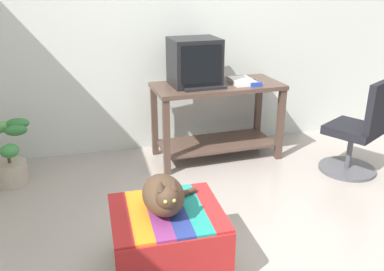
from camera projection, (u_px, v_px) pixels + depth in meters
The scene contains 12 objects.
ground_plane at pixel (235, 259), 2.64m from camera, with size 14.00×14.00×0.00m, color #9E9389.
back_wall at pixel (170, 22), 4.02m from camera, with size 8.00×0.10×2.60m, color silver.
desk at pixel (217, 109), 3.99m from camera, with size 1.26×0.64×0.75m.
tv_monitor at pixel (194, 62), 3.79m from camera, with size 0.47×0.43×0.44m.
keyboard at pixel (204, 88), 3.73m from camera, with size 0.40×0.15×0.02m, color black.
book at pixel (242, 81), 3.92m from camera, with size 0.20×0.29×0.04m, color white.
ottoman_with_blanket at pixel (168, 240), 2.50m from camera, with size 0.66×0.60×0.41m.
cat at pixel (164, 195), 2.38m from camera, with size 0.37×0.39×0.28m.
potted_plant at pixel (9, 156), 3.53m from camera, with size 0.39×0.42×0.57m.
office_chair at pixel (359, 134), 3.69m from camera, with size 0.58×0.58×0.89m.
stapler at pixel (256, 84), 3.81m from camera, with size 0.04×0.11×0.04m, color #2342B7.
pen at pixel (253, 81), 4.01m from camera, with size 0.01×0.01×0.14m, color black.
Camera 1 is at (-0.80, -2.04, 1.71)m, focal length 38.10 mm.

